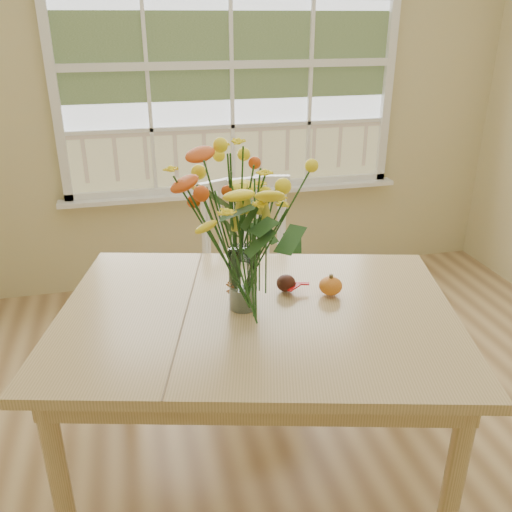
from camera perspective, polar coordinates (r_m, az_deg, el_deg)
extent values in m
cube|color=#967148|center=(2.47, 9.09, -24.81)|extent=(4.00, 4.50, 0.01)
cube|color=beige|center=(3.83, -2.65, 16.54)|extent=(4.00, 0.02, 2.70)
cube|color=silver|center=(3.79, -2.66, 19.50)|extent=(2.20, 0.00, 1.60)
cube|color=white|center=(3.90, -2.26, 6.75)|extent=(2.42, 0.12, 0.03)
cube|color=tan|center=(2.10, 0.13, -6.22)|extent=(1.73, 1.42, 0.04)
cube|color=tan|center=(2.13, 0.13, -7.85)|extent=(1.59, 1.28, 0.10)
cylinder|color=tan|center=(2.11, -19.92, -21.55)|extent=(0.07, 0.07, 0.77)
cylinder|color=tan|center=(2.78, -13.76, -8.48)|extent=(0.07, 0.07, 0.77)
cylinder|color=tan|center=(2.10, 19.96, -22.00)|extent=(0.07, 0.07, 0.77)
cylinder|color=tan|center=(2.77, 14.37, -8.71)|extent=(0.07, 0.07, 0.77)
cube|color=white|center=(2.87, -0.02, -3.98)|extent=(0.53, 0.51, 0.05)
cube|color=white|center=(2.92, -1.21, 2.49)|extent=(0.49, 0.08, 0.55)
cylinder|color=white|center=(2.81, -2.54, -10.84)|extent=(0.04, 0.04, 0.48)
cylinder|color=white|center=(3.10, -4.41, -7.27)|extent=(0.04, 0.04, 0.48)
cylinder|color=white|center=(2.92, 4.67, -9.46)|extent=(0.04, 0.04, 0.48)
cylinder|color=white|center=(3.20, 2.17, -6.16)|extent=(0.04, 0.04, 0.48)
cylinder|color=white|center=(2.05, -1.38, -2.38)|extent=(0.11, 0.11, 0.25)
ellipsoid|color=#D35E18|center=(2.20, 7.85, -3.22)|extent=(0.09, 0.09, 0.07)
cylinder|color=#CCB78C|center=(2.11, -1.77, -5.22)|extent=(0.06, 0.06, 0.01)
ellipsoid|color=brown|center=(2.09, -1.78, -4.40)|extent=(0.09, 0.09, 0.06)
ellipsoid|color=#38160F|center=(2.21, 3.18, -2.96)|extent=(0.08, 0.08, 0.07)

